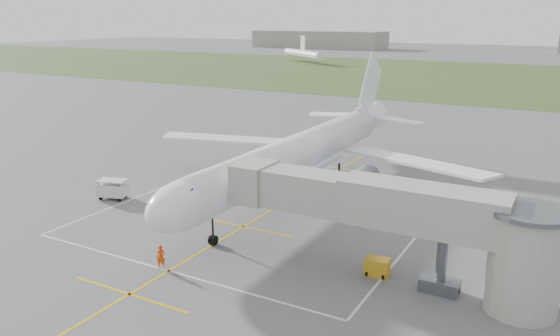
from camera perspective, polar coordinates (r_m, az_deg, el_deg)
The scene contains 11 objects.
ground at distance 56.77m, azimuth 1.64°, elevation -2.90°, with size 700.00×700.00×0.00m, color #58585B.
grass_strip at distance 180.42m, azimuth 21.38°, elevation 8.74°, with size 700.00×120.00×0.02m, color #385023.
apron_markings at distance 51.96m, azimuth -1.34°, elevation -4.66°, with size 28.20×60.00×0.01m.
airliner at distance 56.19m, azimuth 2.03°, elevation 1.56°, with size 38.93×46.75×13.52m.
jet_bridge at distance 37.85m, azimuth 13.45°, elevation -5.29°, with size 23.40×5.00×7.20m.
gpu_unit at distance 40.29m, azimuth 10.11°, elevation -10.14°, with size 1.79×1.32×1.29m.
baggage_cart at distance 58.07m, azimuth -17.09°, elevation -2.12°, with size 3.23×2.46×1.99m.
ramp_worker_nose at distance 41.53m, azimuth -12.34°, elevation -9.05°, with size 0.66×0.43×1.81m, color #E34107.
ramp_worker_wing at distance 60.28m, azimuth -7.72°, elevation -1.11°, with size 0.81×0.63×1.67m, color #E33B07.
distant_hangars at distance 315.93m, azimuth 22.22°, elevation 12.05°, with size 345.00×49.00×12.00m.
distant_aircraft at distance 219.07m, azimuth 24.42°, elevation 10.38°, with size 188.99×56.32×8.85m.
Camera 1 is at (24.85, -47.81, 17.89)m, focal length 35.00 mm.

